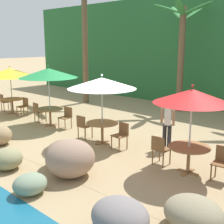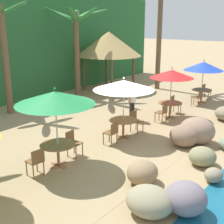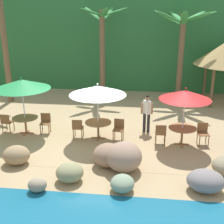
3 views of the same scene
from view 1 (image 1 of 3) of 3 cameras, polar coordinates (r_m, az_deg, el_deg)
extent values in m
plane|color=tan|center=(10.73, -2.72, -5.62)|extent=(120.00, 120.00, 0.00)
cube|color=tan|center=(10.73, -2.72, -5.60)|extent=(18.00, 5.20, 0.01)
cube|color=#286633|center=(17.70, 18.78, 10.87)|extent=(28.00, 2.40, 6.00)
ellipsoid|color=#8D6D57|center=(8.55, -8.99, -7.83)|extent=(1.05, 1.06, 0.79)
ellipsoid|color=slate|center=(5.80, 1.52, -19.04)|extent=(1.13, 0.98, 0.64)
ellipsoid|color=gray|center=(6.08, 15.12, -17.98)|extent=(1.14, 0.99, 0.63)
ellipsoid|color=gray|center=(7.36, -15.17, -12.95)|extent=(0.73, 0.80, 0.48)
ellipsoid|color=#89855C|center=(8.88, -19.23, -8.32)|extent=(0.88, 0.86, 0.59)
ellipsoid|color=#977762|center=(7.97, -7.81, -8.66)|extent=(1.22, 1.32, 0.97)
cylinder|color=silver|center=(15.55, -18.40, 3.53)|extent=(0.04, 0.04, 2.12)
cone|color=yellow|center=(15.44, -18.65, 7.05)|extent=(2.41, 2.41, 0.42)
sphere|color=yellow|center=(15.41, -18.72, 8.12)|extent=(0.07, 0.07, 0.07)
cube|color=olive|center=(15.74, -18.13, -0.23)|extent=(0.60, 0.12, 0.03)
cube|color=olive|center=(15.74, -18.13, -0.23)|extent=(0.12, 0.60, 0.03)
cylinder|color=olive|center=(15.67, -18.22, 1.04)|extent=(0.09, 0.09, 0.71)
cylinder|color=olive|center=(15.60, -18.31, 2.32)|extent=(1.10, 1.10, 0.03)
cylinder|color=brown|center=(14.74, -16.72, -0.14)|extent=(0.04, 0.04, 0.45)
cylinder|color=brown|center=(15.04, -17.45, 0.06)|extent=(0.04, 0.04, 0.45)
cylinder|color=brown|center=(14.93, -15.56, 0.09)|extent=(0.04, 0.04, 0.45)
cylinder|color=brown|center=(15.23, -16.31, 0.28)|extent=(0.04, 0.04, 0.45)
cube|color=brown|center=(14.94, -16.57, 0.97)|extent=(0.43, 0.43, 0.03)
cube|color=brown|center=(15.00, -15.97, 1.82)|extent=(0.42, 0.05, 0.42)
cylinder|color=brown|center=(16.70, -18.94, 1.18)|extent=(0.04, 0.04, 0.45)
cylinder|color=brown|center=(16.37, -18.49, 0.99)|extent=(0.04, 0.04, 0.45)
cylinder|color=brown|center=(16.58, -20.09, 1.01)|extent=(0.04, 0.04, 0.45)
cylinder|color=brown|center=(16.25, -19.65, 0.82)|extent=(0.04, 0.04, 0.45)
cube|color=brown|center=(16.43, -19.35, 1.82)|extent=(0.47, 0.47, 0.03)
cube|color=brown|center=(16.33, -20.06, 2.40)|extent=(0.42, 0.09, 0.42)
cylinder|color=silver|center=(12.79, -11.69, 2.50)|extent=(0.04, 0.04, 2.32)
cone|color=#238E47|center=(12.65, -11.91, 7.22)|extent=(2.39, 2.39, 0.39)
sphere|color=#238E47|center=(12.63, -11.97, 8.46)|extent=(0.07, 0.07, 0.07)
cube|color=olive|center=(13.04, -11.47, -2.45)|extent=(0.60, 0.12, 0.03)
cube|color=olive|center=(13.04, -11.47, -2.45)|extent=(0.12, 0.60, 0.03)
cylinder|color=olive|center=(12.95, -11.54, -0.94)|extent=(0.09, 0.09, 0.71)
cylinder|color=olive|center=(12.88, -11.61, 0.60)|extent=(1.10, 1.10, 0.03)
cylinder|color=brown|center=(12.15, -8.82, -2.44)|extent=(0.04, 0.04, 0.45)
cylinder|color=brown|center=(12.40, -10.00, -2.18)|extent=(0.04, 0.04, 0.45)
cylinder|color=brown|center=(12.40, -7.66, -2.10)|extent=(0.04, 0.04, 0.45)
cylinder|color=brown|center=(12.64, -8.84, -1.85)|extent=(0.04, 0.04, 0.45)
cube|color=brown|center=(12.33, -8.87, -1.06)|extent=(0.47, 0.47, 0.03)
cube|color=brown|center=(12.43, -8.25, -0.01)|extent=(0.42, 0.09, 0.42)
cylinder|color=brown|center=(13.94, -13.05, -0.65)|extent=(0.04, 0.04, 0.45)
cylinder|color=brown|center=(13.64, -12.31, -0.91)|extent=(0.04, 0.04, 0.45)
cylinder|color=brown|center=(13.78, -14.34, -0.88)|extent=(0.04, 0.04, 0.45)
cylinder|color=brown|center=(13.47, -13.63, -1.15)|extent=(0.04, 0.04, 0.45)
cube|color=brown|center=(13.65, -13.39, 0.08)|extent=(0.46, 0.46, 0.03)
cube|color=brown|center=(13.52, -14.17, 0.77)|extent=(0.42, 0.07, 0.42)
cylinder|color=silver|center=(10.28, -1.87, -0.06)|extent=(0.04, 0.04, 2.20)
cone|color=white|center=(10.11, -1.91, 5.47)|extent=(2.31, 2.31, 0.36)
sphere|color=white|center=(10.08, -1.92, 6.96)|extent=(0.07, 0.07, 0.07)
cube|color=olive|center=(10.57, -1.83, -5.80)|extent=(0.60, 0.12, 0.03)
cube|color=olive|center=(10.57, -1.83, -5.80)|extent=(0.12, 0.60, 0.03)
cylinder|color=olive|center=(10.47, -1.84, -3.96)|extent=(0.09, 0.09, 0.71)
cylinder|color=olive|center=(10.37, -1.85, -2.08)|extent=(1.10, 1.10, 0.03)
cylinder|color=brown|center=(9.67, 1.35, -6.28)|extent=(0.04, 0.04, 0.45)
cylinder|color=brown|center=(9.92, -0.09, -5.79)|extent=(0.04, 0.04, 0.45)
cylinder|color=brown|center=(9.91, 2.85, -5.82)|extent=(0.04, 0.04, 0.45)
cylinder|color=brown|center=(10.15, 1.41, -5.35)|extent=(0.04, 0.04, 0.45)
cube|color=brown|center=(9.83, 1.39, -4.48)|extent=(0.45, 0.45, 0.03)
cube|color=brown|center=(9.91, 2.23, -3.17)|extent=(0.42, 0.07, 0.42)
cylinder|color=brown|center=(11.32, -5.05, -3.47)|extent=(0.04, 0.04, 0.45)
cylinder|color=brown|center=(11.08, -3.76, -3.81)|extent=(0.04, 0.04, 0.45)
cylinder|color=brown|center=(11.09, -6.38, -3.85)|extent=(0.04, 0.04, 0.45)
cylinder|color=brown|center=(10.84, -5.09, -4.22)|extent=(0.04, 0.04, 0.45)
cube|color=brown|center=(11.01, -5.10, -2.64)|extent=(0.43, 0.43, 0.03)
cube|color=brown|center=(10.83, -5.88, -1.85)|extent=(0.42, 0.05, 0.42)
cylinder|color=silver|center=(8.14, 14.46, -3.97)|extent=(0.04, 0.04, 2.19)
cone|color=red|center=(7.92, 14.86, 2.93)|extent=(1.99, 1.99, 0.36)
sphere|color=red|center=(7.88, 14.97, 4.80)|extent=(0.07, 0.07, 0.07)
cube|color=olive|center=(8.51, 14.06, -10.95)|extent=(0.60, 0.12, 0.03)
cube|color=olive|center=(8.51, 14.06, -10.95)|extent=(0.12, 0.60, 0.03)
cylinder|color=olive|center=(8.37, 14.19, -8.72)|extent=(0.09, 0.09, 0.71)
cylinder|color=olive|center=(8.25, 14.32, -6.42)|extent=(1.10, 1.10, 0.03)
cylinder|color=brown|center=(8.07, 18.13, -10.93)|extent=(0.04, 0.04, 0.45)
cylinder|color=brown|center=(8.38, 18.91, -10.07)|extent=(0.04, 0.04, 0.45)
cube|color=brown|center=(8.09, 19.87, -9.15)|extent=(0.47, 0.47, 0.03)
cube|color=brown|center=(8.20, 20.37, -7.43)|extent=(0.42, 0.08, 0.42)
cylinder|color=brown|center=(9.06, 8.95, -7.79)|extent=(0.04, 0.04, 0.45)
cylinder|color=brown|center=(8.88, 10.87, -8.30)|extent=(0.04, 0.04, 0.45)
cylinder|color=brown|center=(8.78, 7.63, -8.42)|extent=(0.04, 0.04, 0.45)
cylinder|color=brown|center=(8.60, 9.59, -8.96)|extent=(0.04, 0.04, 0.45)
cube|color=brown|center=(8.74, 9.32, -6.89)|extent=(0.42, 0.42, 0.03)
cube|color=brown|center=(8.52, 8.61, -6.00)|extent=(0.42, 0.04, 0.42)
cylinder|color=brown|center=(17.60, -5.09, 12.36)|extent=(0.32, 0.32, 6.54)
cylinder|color=brown|center=(15.58, 12.84, 9.46)|extent=(0.32, 0.32, 5.14)
ellipsoid|color=#388942|center=(15.29, 15.84, 18.32)|extent=(1.45, 0.37, 0.56)
ellipsoid|color=#388942|center=(16.12, 15.36, 17.66)|extent=(0.79, 1.39, 0.84)
ellipsoid|color=#388942|center=(16.31, 12.16, 17.74)|extent=(1.29, 1.08, 0.85)
ellipsoid|color=#388942|center=(15.49, 10.49, 18.54)|extent=(1.31, 1.26, 0.53)
ellipsoid|color=#388942|center=(14.92, 12.74, 18.53)|extent=(0.81, 1.47, 0.64)
cylinder|color=#232328|center=(10.03, 9.84, -4.53)|extent=(0.13, 0.13, 0.86)
cylinder|color=#232328|center=(9.94, 10.71, -4.73)|extent=(0.13, 0.13, 0.86)
cube|color=silver|center=(9.80, 10.44, -0.61)|extent=(0.36, 0.39, 0.58)
cylinder|color=#9E7051|center=(9.92, 9.36, -0.69)|extent=(0.08, 0.08, 0.50)
cylinder|color=#9E7051|center=(9.70, 11.53, -1.10)|extent=(0.08, 0.08, 0.50)
sphere|color=#9E7051|center=(9.71, 10.54, 1.74)|extent=(0.21, 0.21, 0.21)
sphere|color=black|center=(9.70, 10.55, 2.03)|extent=(0.18, 0.18, 0.18)
camera|label=2|loc=(16.21, -46.61, 12.51)|focal=49.28mm
camera|label=3|loc=(7.03, -91.95, 15.36)|focal=48.70mm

